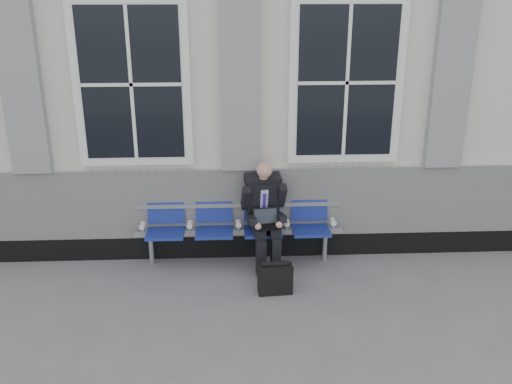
{
  "coord_description": "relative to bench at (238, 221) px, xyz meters",
  "views": [
    {
      "loc": [
        -1.03,
        -5.21,
        3.39
      ],
      "look_at": [
        -0.74,
        0.9,
        1.09
      ],
      "focal_mm": 40.0,
      "sensor_mm": 36.0,
      "label": 1
    }
  ],
  "objects": [
    {
      "name": "ground",
      "position": [
        0.94,
        -1.32,
        -0.55
      ],
      "size": [
        70.0,
        70.0,
        0.0
      ],
      "primitive_type": "plane",
      "color": "slate",
      "rests_on": "ground"
    },
    {
      "name": "station_building",
      "position": [
        0.92,
        2.15,
        1.67
      ],
      "size": [
        14.4,
        4.4,
        4.49
      ],
      "color": "beige",
      "rests_on": "ground"
    },
    {
      "name": "bench",
      "position": [
        0.0,
        0.0,
        0.0
      ],
      "size": [
        2.6,
        0.47,
        0.91
      ],
      "color": "#9EA0A3",
      "rests_on": "ground"
    },
    {
      "name": "businessman",
      "position": [
        0.32,
        -0.13,
        0.19
      ],
      "size": [
        0.56,
        0.75,
        1.36
      ],
      "color": "black",
      "rests_on": "ground"
    },
    {
      "name": "briefcase",
      "position": [
        0.4,
        -0.81,
        -0.37
      ],
      "size": [
        0.4,
        0.19,
        0.4
      ],
      "color": "black",
      "rests_on": "ground"
    }
  ]
}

